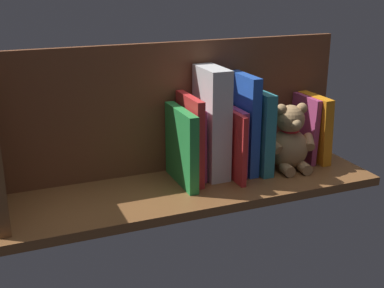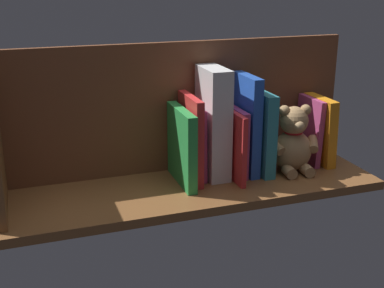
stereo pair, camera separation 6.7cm
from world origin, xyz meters
TOP-DOWN VIEW (x-y plane):
  - ground_plane at (0.00, 0.00)cm, footprint 93.10×28.18cm
  - shelf_back_panel at (0.00, -11.84)cm, footprint 93.10×1.50cm
  - book_0 at (-38.21, -4.06)cm, footprint 3.32×13.27cm
  - book_1 at (-35.46, -4.81)cm, footprint 2.14×11.77cm
  - teddy_bear at (-28.09, -0.44)cm, footprint 14.42×12.15cm
  - book_2 at (-19.60, -3.34)cm, footprint 2.99×14.69cm
  - book_3 at (-16.16, -4.02)cm, footprint 2.61×13.34cm
  - book_4 at (-13.28, -4.08)cm, footprint 1.86×13.22cm
  - book_5 at (-11.05, -2.01)cm, footprint 1.29×17.36cm
  - dictionary_thick_white at (-7.07, -4.21)cm, footprint 5.39×12.76cm
  - book_6 at (-3.09, -4.97)cm, footprint 1.55×11.43cm
  - book_7 at (-0.86, -3.42)cm, footprint 1.90×14.53cm
  - book_8 at (1.92, -2.19)cm, footprint 2.36×17.00cm

SIDE VIEW (x-z plane):
  - ground_plane at x=0.00cm, z-range -2.20..0.00cm
  - teddy_bear at x=-28.09cm, z-range -1.07..16.80cm
  - book_4 at x=-13.28cm, z-range 0.00..17.38cm
  - book_5 at x=-11.05cm, z-range 0.00..17.62cm
  - book_1 at x=-35.46cm, z-range -0.02..18.09cm
  - book_0 at x=-38.21cm, z-range -0.04..18.31cm
  - book_6 at x=-3.09cm, z-range -0.01..18.48cm
  - book_8 at x=1.92cm, z-range 0.00..18.95cm
  - book_2 at x=-19.60cm, z-range 0.00..21.46cm
  - book_7 at x=-0.86cm, z-range 0.00..21.65cm
  - book_3 at x=-16.16cm, z-range 0.00..25.68cm
  - dictionary_thick_white at x=-7.07cm, z-range 0.00..28.06cm
  - shelf_back_panel at x=0.00cm, z-range 0.00..33.66cm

